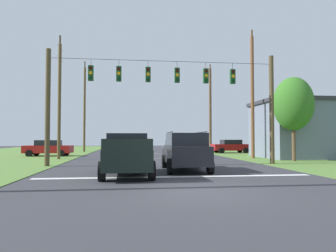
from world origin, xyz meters
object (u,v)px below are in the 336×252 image
at_px(utility_pole_mid_right, 252,95).
at_px(utility_pole_far_right, 210,108).
at_px(pickup_truck, 127,154).
at_px(distant_car_crossing_white, 174,147).
at_px(suv_black, 185,151).
at_px(roadside_store, 332,129).
at_px(tree_roadside_right, 293,104).
at_px(utility_pole_far_left, 85,106).
at_px(distant_car_oncoming, 48,148).
at_px(distant_car_far_parked, 231,146).
at_px(utility_pole_mid_left, 59,97).
at_px(overhead_signal_span, 164,99).

relative_size(utility_pole_mid_right, utility_pole_far_right, 0.96).
distance_m(pickup_truck, distant_car_crossing_white, 18.04).
xyz_separation_m(suv_black, distant_car_crossing_white, (1.64, 15.74, -0.27)).
bearing_deg(roadside_store, utility_pole_far_right, 118.90).
distance_m(utility_pole_far_right, tree_roadside_right, 17.65).
bearing_deg(utility_pole_far_right, tree_roadside_right, -84.25).
bearing_deg(tree_roadside_right, utility_pole_far_left, 135.16).
xyz_separation_m(pickup_truck, distant_car_oncoming, (-7.51, 15.88, -0.18)).
bearing_deg(pickup_truck, utility_pole_mid_right, 45.22).
relative_size(suv_black, distant_car_crossing_white, 1.11).
distance_m(suv_black, roadside_store, 17.61).
distance_m(suv_black, utility_pole_mid_right, 12.13).
distance_m(distant_car_far_parked, utility_pole_mid_left, 19.54).
bearing_deg(roadside_store, distant_car_far_parked, 125.99).
height_order(distant_car_crossing_white, utility_pole_mid_right, utility_pole_mid_right).
height_order(distant_car_crossing_white, utility_pole_far_right, utility_pole_far_right).
distance_m(distant_car_crossing_white, distant_car_oncoming, 12.30).
height_order(distant_car_oncoming, roadside_store, roadside_store).
height_order(overhead_signal_span, distant_car_oncoming, overhead_signal_span).
bearing_deg(distant_car_crossing_white, suv_black, -95.94).
distance_m(distant_car_crossing_white, distant_car_far_parked, 7.24).
height_order(utility_pole_mid_left, tree_roadside_right, utility_pole_mid_left).
xyz_separation_m(pickup_truck, suv_black, (3.06, 1.68, 0.09)).
xyz_separation_m(suv_black, distant_car_far_parked, (8.46, 18.14, -0.27)).
distance_m(distant_car_crossing_white, utility_pole_far_left, 13.39).
distance_m(utility_pole_mid_right, roadside_store, 8.10).
xyz_separation_m(utility_pole_mid_right, utility_pole_far_left, (-15.81, 14.26, 0.27)).
height_order(pickup_truck, distant_car_far_parked, pickup_truck).
bearing_deg(utility_pole_far_left, roadside_store, -30.24).
height_order(distant_car_crossing_white, utility_pole_far_left, utility_pole_far_left).
relative_size(utility_pole_far_right, roadside_store, 0.85).
distance_m(pickup_truck, utility_pole_far_right, 27.14).
xyz_separation_m(utility_pole_far_right, tree_roadside_right, (1.76, -17.52, -1.33)).
xyz_separation_m(utility_pole_mid_right, utility_pole_mid_left, (-15.89, 0.94, -0.27)).
bearing_deg(utility_pole_mid_left, suv_black, -48.28).
relative_size(distant_car_oncoming, tree_roadside_right, 0.70).
bearing_deg(utility_pole_mid_left, distant_car_far_parked, 26.38).
height_order(utility_pole_far_right, utility_pole_far_left, utility_pole_far_right).
height_order(suv_black, distant_car_oncoming, suv_black).
distance_m(pickup_truck, tree_roadside_right, 14.47).
bearing_deg(utility_pole_far_left, pickup_truck, -77.47).
xyz_separation_m(distant_car_oncoming, utility_pole_far_right, (17.89, 8.77, 4.79)).
height_order(utility_pole_far_left, tree_roadside_right, utility_pole_far_left).
distance_m(pickup_truck, roadside_store, 21.08).
bearing_deg(distant_car_oncoming, pickup_truck, -64.70).
bearing_deg(tree_roadside_right, utility_pole_mid_right, 119.12).
distance_m(overhead_signal_span, distant_car_oncoming, 15.02).
bearing_deg(tree_roadside_right, distant_car_far_parked, 92.85).
relative_size(utility_pole_far_right, tree_roadside_right, 1.80).
xyz_separation_m(utility_pole_mid_left, utility_pole_far_left, (0.08, 13.32, 0.54)).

